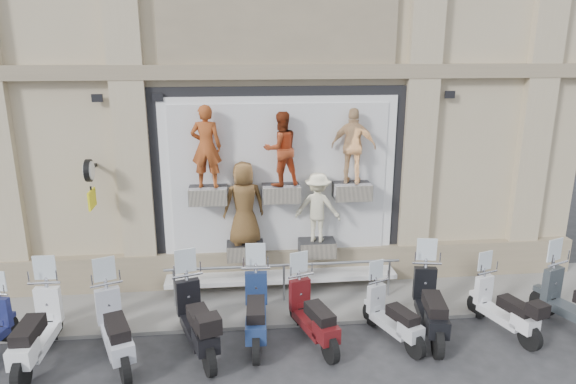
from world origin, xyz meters
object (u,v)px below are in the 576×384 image
(scooter_f, at_px, (313,304))
(scooter_i, at_px, (505,298))
(scooter_c, at_px, (114,317))
(scooter_d, at_px, (196,308))
(scooter_e, at_px, (256,299))
(scooter_g, at_px, (394,307))
(scooter_h, at_px, (431,294))
(guard_rail, at_px, (284,284))
(clock_sign_bracket, at_px, (90,177))
(scooter_b, at_px, (35,318))

(scooter_f, bearing_deg, scooter_i, -17.92)
(scooter_c, height_order, scooter_d, scooter_d)
(scooter_c, xyz_separation_m, scooter_e, (2.48, 0.39, -0.01))
(scooter_e, bearing_deg, scooter_g, -3.82)
(scooter_g, relative_size, scooter_h, 0.83)
(scooter_f, bearing_deg, guard_rail, 86.89)
(clock_sign_bracket, relative_size, scooter_e, 0.49)
(scooter_b, distance_m, scooter_e, 3.83)
(scooter_d, relative_size, scooter_h, 1.01)
(scooter_d, distance_m, scooter_e, 1.11)
(scooter_g, height_order, scooter_h, scooter_h)
(scooter_g, xyz_separation_m, scooter_h, (0.77, 0.14, 0.15))
(scooter_g, bearing_deg, guard_rail, 117.00)
(scooter_d, bearing_deg, scooter_f, -15.74)
(guard_rail, height_order, clock_sign_bracket, clock_sign_bracket)
(scooter_c, xyz_separation_m, scooter_d, (1.40, 0.13, 0.02))
(guard_rail, distance_m, scooter_h, 3.08)
(clock_sign_bracket, xyz_separation_m, scooter_i, (8.00, -2.04, -2.07))
(scooter_e, distance_m, scooter_i, 4.76)
(clock_sign_bracket, relative_size, scooter_d, 0.48)
(scooter_b, xyz_separation_m, scooter_c, (1.33, -0.07, -0.02))
(scooter_d, xyz_separation_m, scooter_e, (1.08, 0.26, -0.02))
(guard_rail, height_order, scooter_f, scooter_f)
(scooter_f, height_order, scooter_g, scooter_f)
(scooter_c, height_order, scooter_g, scooter_c)
(scooter_e, relative_size, scooter_h, 0.99)
(scooter_c, distance_m, scooter_i, 7.23)
(guard_rail, relative_size, clock_sign_bracket, 4.96)
(scooter_b, xyz_separation_m, scooter_d, (2.74, 0.06, 0.00))
(scooter_c, relative_size, scooter_g, 1.20)
(scooter_h, bearing_deg, guard_rail, 160.14)
(scooter_g, distance_m, scooter_i, 2.21)
(scooter_g, bearing_deg, scooter_f, 153.90)
(scooter_b, relative_size, scooter_c, 1.02)
(guard_rail, height_order, scooter_c, scooter_c)
(scooter_b, xyz_separation_m, scooter_e, (3.81, 0.33, -0.02))
(clock_sign_bracket, bearing_deg, scooter_h, -16.75)
(guard_rail, xyz_separation_m, scooter_f, (0.39, -1.53, 0.32))
(scooter_b, relative_size, scooter_i, 1.18)
(scooter_b, distance_m, scooter_g, 6.36)
(scooter_c, relative_size, scooter_i, 1.16)
(scooter_f, bearing_deg, scooter_e, 152.18)
(guard_rail, bearing_deg, clock_sign_bracket, 173.16)
(scooter_d, height_order, scooter_g, scooter_d)
(clock_sign_bracket, distance_m, scooter_i, 8.51)
(scooter_b, height_order, scooter_c, scooter_b)
(scooter_h, bearing_deg, clock_sign_bracket, 172.93)
(guard_rail, height_order, scooter_g, scooter_g)
(scooter_d, bearing_deg, scooter_i, -17.36)
(scooter_c, distance_m, scooter_d, 1.41)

